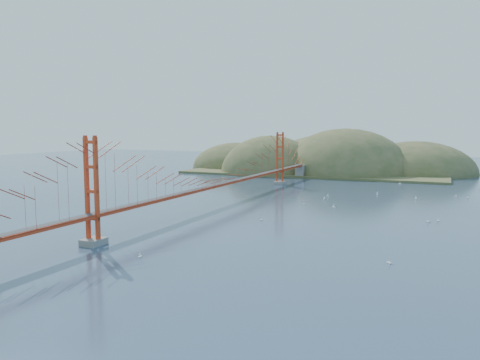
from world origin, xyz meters
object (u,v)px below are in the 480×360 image
at_px(bridge, 220,162).
at_px(sailboat_1, 334,207).
at_px(sailboat_2, 428,221).
at_px(sailboat_0, 261,219).

distance_m(bridge, sailboat_1, 19.74).
height_order(bridge, sailboat_2, bridge).
bearing_deg(sailboat_0, sailboat_2, 20.87).
distance_m(sailboat_0, sailboat_2, 22.24).
xyz_separation_m(sailboat_1, sailboat_2, (14.09, -6.32, 0.00)).
height_order(sailboat_0, sailboat_2, sailboat_2).
bearing_deg(sailboat_0, bridge, 138.26).
bearing_deg(sailboat_1, sailboat_2, -24.15).
distance_m(sailboat_1, sailboat_0, 15.73).
distance_m(sailboat_1, sailboat_2, 15.44).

